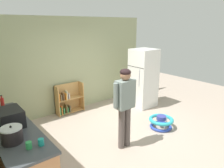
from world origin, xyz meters
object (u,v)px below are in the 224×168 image
at_px(microwave, 10,118).
at_px(red_cup, 2,116).
at_px(crock_pot, 12,135).
at_px(teal_cup, 41,142).
at_px(kitchen_counter, 15,151).
at_px(green_cup, 29,145).
at_px(standing_person, 125,101).
at_px(bookshelf, 68,100).
at_px(baby_walker, 161,122).
at_px(ketchup_bottle, 2,102).
at_px(refrigerator, 143,78).
at_px(blue_cup, 11,111).

xyz_separation_m(microwave, red_cup, (-0.05, 0.37, -0.09)).
height_order(crock_pot, teal_cup, crock_pot).
distance_m(kitchen_counter, green_cup, 0.95).
bearing_deg(green_cup, kitchen_counter, 91.30).
distance_m(kitchen_counter, standing_person, 2.15).
xyz_separation_m(kitchen_counter, teal_cup, (0.17, -0.84, 0.50)).
bearing_deg(bookshelf, red_cup, -144.18).
bearing_deg(microwave, baby_walker, -9.21).
relative_size(kitchen_counter, baby_walker, 3.81).
distance_m(microwave, ketchup_bottle, 0.97).
bearing_deg(refrigerator, baby_walker, -119.47).
bearing_deg(kitchen_counter, refrigerator, 12.07).
bearing_deg(green_cup, crock_pot, 112.85).
height_order(refrigerator, teal_cup, refrigerator).
height_order(refrigerator, blue_cup, refrigerator).
relative_size(microwave, green_cup, 5.05).
xyz_separation_m(kitchen_counter, red_cup, (-0.04, 0.41, 0.50)).
bearing_deg(baby_walker, refrigerator, 60.53).
relative_size(crock_pot, red_cup, 3.11).
distance_m(microwave, blue_cup, 0.54).
bearing_deg(green_cup, microwave, 90.45).
distance_m(bookshelf, baby_walker, 2.68).
relative_size(standing_person, green_cup, 17.62).
relative_size(kitchen_counter, refrigerator, 1.29).
bearing_deg(teal_cup, ketchup_bottle, 92.40).
distance_m(refrigerator, bookshelf, 2.38).
relative_size(baby_walker, microwave, 1.26).
height_order(refrigerator, baby_walker, refrigerator).
relative_size(baby_walker, blue_cup, 6.36).
bearing_deg(blue_cup, ketchup_bottle, 95.15).
relative_size(refrigerator, standing_person, 1.06).
bearing_deg(green_cup, standing_person, 8.39).
height_order(microwave, ketchup_bottle, microwave).
xyz_separation_m(standing_person, baby_walker, (1.26, 0.03, -0.85)).
xyz_separation_m(baby_walker, ketchup_bottle, (-3.17, 1.49, 0.84)).
height_order(crock_pot, ketchup_bottle, crock_pot).
relative_size(bookshelf, baby_walker, 1.41).
xyz_separation_m(ketchup_bottle, blue_cup, (0.04, -0.44, -0.05)).
distance_m(kitchen_counter, bookshelf, 2.65).
relative_size(blue_cup, red_cup, 1.00).
relative_size(kitchen_counter, teal_cup, 24.21).
height_order(red_cup, teal_cup, same).
xyz_separation_m(refrigerator, baby_walker, (-0.76, -1.35, -0.73)).
height_order(kitchen_counter, ketchup_bottle, ketchup_bottle).
bearing_deg(baby_walker, kitchen_counter, 171.55).
distance_m(refrigerator, baby_walker, 1.71).
distance_m(standing_person, crock_pot, 2.11).
bearing_deg(microwave, blue_cup, 76.44).
xyz_separation_m(crock_pot, blue_cup, (0.25, 1.07, -0.07)).
bearing_deg(red_cup, microwave, -81.54).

